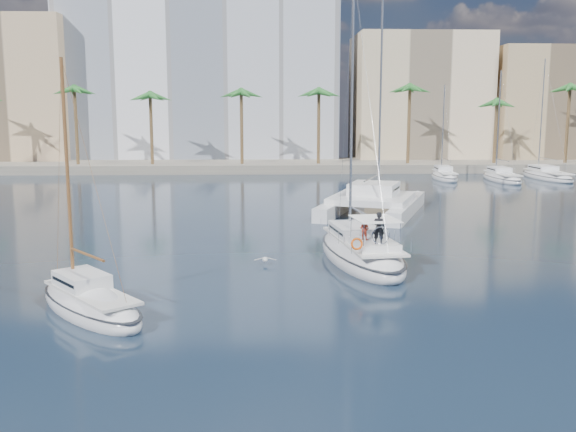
{
  "coord_description": "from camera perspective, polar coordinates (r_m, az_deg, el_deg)",
  "views": [
    {
      "loc": [
        -2.86,
        -31.46,
        8.41
      ],
      "look_at": [
        -1.43,
        1.5,
        2.99
      ],
      "focal_mm": 40.0,
      "sensor_mm": 36.0,
      "label": 1
    }
  ],
  "objects": [
    {
      "name": "building_tan_left",
      "position": [
        107.85,
        -24.14,
        9.91
      ],
      "size": [
        22.0,
        14.0,
        22.0
      ],
      "primitive_type": "cube",
      "color": "tan",
      "rests_on": "ground"
    },
    {
      "name": "catamaran",
      "position": [
        53.78,
        7.58,
        1.53
      ],
      "size": [
        11.21,
        15.06,
        19.54
      ],
      "rotation": [
        0.0,
        0.0,
        -0.37
      ],
      "color": "silver",
      "rests_on": "ground"
    },
    {
      "name": "building_beige",
      "position": [
        104.47,
        11.47,
        10.03
      ],
      "size": [
        20.0,
        14.0,
        20.0
      ],
      "primitive_type": "cube",
      "color": "beige",
      "rests_on": "ground"
    },
    {
      "name": "moored_yacht_a",
      "position": [
        82.15,
        13.72,
        3.19
      ],
      "size": [
        3.37,
        9.52,
        11.9
      ],
      "primitive_type": null,
      "rotation": [
        0.0,
        0.0,
        -0.07
      ],
      "color": "silver",
      "rests_on": "ground"
    },
    {
      "name": "seagull",
      "position": [
        35.51,
        -2.05,
        -3.87
      ],
      "size": [
        1.24,
        0.53,
        0.23
      ],
      "color": "silver",
      "rests_on": "ground"
    },
    {
      "name": "small_sloop",
      "position": [
        28.42,
        -17.21,
        -7.44
      ],
      "size": [
        6.82,
        7.64,
        11.24
      ],
      "rotation": [
        0.0,
        0.0,
        0.68
      ],
      "color": "silver",
      "rests_on": "ground"
    },
    {
      "name": "quay",
      "position": [
        92.83,
        -0.7,
        4.51
      ],
      "size": [
        120.0,
        14.0,
        1.2
      ],
      "primitive_type": "cube",
      "color": "gray",
      "rests_on": "ground"
    },
    {
      "name": "palm_centre",
      "position": [
        88.53,
        -0.63,
        10.55
      ],
      "size": [
        3.6,
        3.6,
        12.3
      ],
      "color": "brown",
      "rests_on": "ground"
    },
    {
      "name": "moored_yacht_b",
      "position": [
        82.33,
        18.46,
        2.99
      ],
      "size": [
        3.32,
        10.83,
        13.72
      ],
      "primitive_type": null,
      "rotation": [
        0.0,
        0.0,
        -0.02
      ],
      "color": "silver",
      "rests_on": "ground"
    },
    {
      "name": "moored_yacht_c",
      "position": [
        86.67,
        22.01,
        3.09
      ],
      "size": [
        3.98,
        12.33,
        15.54
      ],
      "primitive_type": null,
      "rotation": [
        0.0,
        0.0,
        0.03
      ],
      "color": "silver",
      "rests_on": "ground"
    },
    {
      "name": "palm_left",
      "position": [
        93.8,
        -22.2,
        9.8
      ],
      "size": [
        3.6,
        3.6,
        12.3
      ],
      "color": "brown",
      "rests_on": "ground"
    },
    {
      "name": "main_sloop",
      "position": [
        36.53,
        6.49,
        -3.2
      ],
      "size": [
        5.06,
        11.72,
        16.84
      ],
      "rotation": [
        0.0,
        0.0,
        0.13
      ],
      "color": "silver",
      "rests_on": "ground"
    },
    {
      "name": "building_modern",
      "position": [
        105.01,
        -7.64,
        12.31
      ],
      "size": [
        42.0,
        16.0,
        28.0
      ],
      "primitive_type": "cube",
      "color": "white",
      "rests_on": "ground"
    },
    {
      "name": "palm_right",
      "position": [
        95.85,
        20.46,
        9.88
      ],
      "size": [
        3.6,
        3.6,
        12.3
      ],
      "color": "brown",
      "rests_on": "ground"
    },
    {
      "name": "building_tan_right",
      "position": [
        109.11,
        22.09,
        8.97
      ],
      "size": [
        18.0,
        12.0,
        18.0
      ],
      "primitive_type": "cube",
      "color": "tan",
      "rests_on": "ground"
    },
    {
      "name": "ground",
      "position": [
        32.69,
        2.64,
        -5.58
      ],
      "size": [
        160.0,
        160.0,
        0.0
      ],
      "primitive_type": "plane",
      "color": "black",
      "rests_on": "ground"
    }
  ]
}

